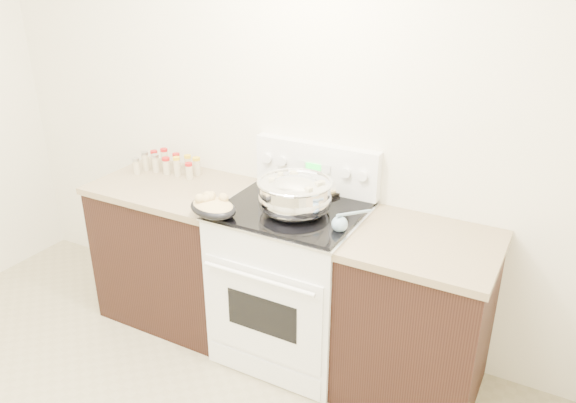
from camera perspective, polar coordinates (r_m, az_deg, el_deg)
The scene contains 9 objects.
counter_left at distance 3.69m, azimuth -11.02°, elevation -4.81°, with size 0.93×0.67×0.92m.
counter_right at distance 3.07m, azimuth 12.91°, elevation -11.51°, with size 0.73×0.67×0.92m.
kitchen_range at distance 3.26m, azimuth 0.46°, elevation -7.87°, with size 0.78×0.73×1.22m.
mixing_bowl at distance 2.95m, azimuth 0.70°, elevation 0.51°, with size 0.40×0.40×0.24m.
roasting_pan at distance 2.96m, azimuth -7.66°, elevation -0.47°, with size 0.33×0.27×0.12m.
baking_sheet at distance 3.29m, azimuth 1.96°, elevation 1.65°, with size 0.51×0.44×0.06m.
wooden_spoon at distance 3.03m, azimuth 1.64°, elevation -0.52°, with size 0.13×0.23×0.04m.
blue_ladle at distance 2.81m, azimuth 5.43°, elevation -2.17°, with size 0.13×0.27×0.10m.
spice_jars at distance 3.66m, azimuth -12.07°, elevation 3.81°, with size 0.39×0.23×0.13m.
Camera 1 is at (1.64, -1.02, 2.21)m, focal length 35.00 mm.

